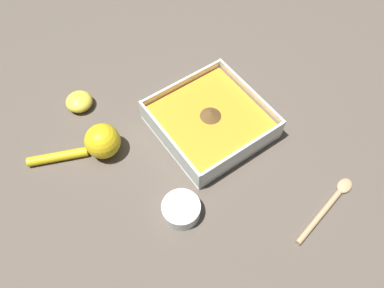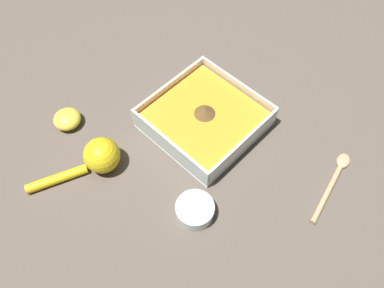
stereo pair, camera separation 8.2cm
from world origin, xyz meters
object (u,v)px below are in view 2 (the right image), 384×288
Objects in this scene: square_dish at (205,119)px; lemon_squeezer at (97,158)px; spice_bowl at (195,210)px; lemon_half at (67,119)px; wooden_spoon at (333,182)px.

square_dish is 0.26m from lemon_squeezer.
spice_bowl is at bearing -51.19° from lemon_squeezer.
square_dish is 2.98× the size of spice_bowl.
lemon_squeezer reaches higher than square_dish.
lemon_half is (-0.15, 0.02, -0.02)m from lemon_squeezer.
square_dish reaches higher than lemon_half.
wooden_spoon is (0.16, 0.25, -0.01)m from spice_bowl.
wooden_spoon is (0.30, 0.08, -0.02)m from square_dish.
square_dish is at bearing 43.14° from lemon_half.
lemon_squeezer is 1.04× the size of wooden_spoon.
square_dish reaches higher than wooden_spoon.
wooden_spoon is (0.54, 0.30, -0.01)m from lemon_half.
spice_bowl is 1.23× the size of lemon_half.
spice_bowl is 0.37m from lemon_half.
square_dish is 1.18× the size of lemon_squeezer.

